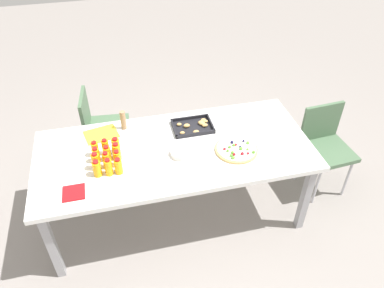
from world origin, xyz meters
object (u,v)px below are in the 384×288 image
object	(u,v)px
juice_bottle_11	(116,146)
cardboard_tube	(123,120)
party_table	(175,155)
chair_end	(325,142)
snack_tray	(194,126)
juice_bottle_7	(107,154)
juice_bottle_6	(96,155)
plate_stack	(182,153)
paper_folder	(101,134)
juice_bottle_0	(97,169)
chair_far_left	(100,124)
fruit_pizza	(236,149)
juice_bottle_8	(117,152)
juice_bottle_3	(96,162)
napkin_stack	(74,193)
juice_bottle_4	(106,160)
juice_bottle_1	(109,167)
juice_bottle_10	(106,147)
juice_bottle_2	(118,166)
juice_bottle_5	(117,159)
juice_bottle_9	(95,149)

from	to	relation	value
juice_bottle_11	cardboard_tube	xyz separation A→B (m)	(0.09, 0.30, 0.02)
party_table	chair_end	size ratio (longest dim) A/B	2.59
chair_end	juice_bottle_11	bearing A→B (deg)	-4.43
chair_end	snack_tray	world-z (taller)	chair_end
juice_bottle_7	juice_bottle_11	distance (m)	0.10
juice_bottle_6	plate_stack	xyz separation A→B (m)	(0.63, -0.07, -0.04)
juice_bottle_11	paper_folder	world-z (taller)	juice_bottle_11
juice_bottle_0	cardboard_tube	bearing A→B (deg)	65.48
cardboard_tube	chair_far_left	bearing A→B (deg)	115.82
juice_bottle_7	fruit_pizza	world-z (taller)	juice_bottle_7
party_table	juice_bottle_8	size ratio (longest dim) A/B	14.73
juice_bottle_3	napkin_stack	size ratio (longest dim) A/B	0.98
juice_bottle_3	juice_bottle_6	world-z (taller)	juice_bottle_3
juice_bottle_4	snack_tray	distance (m)	0.80
juice_bottle_1	napkin_stack	xyz separation A→B (m)	(-0.25, -0.13, -0.06)
juice_bottle_10	cardboard_tube	distance (m)	0.34
juice_bottle_0	juice_bottle_2	bearing A→B (deg)	-3.51
snack_tray	plate_stack	size ratio (longest dim) A/B	1.94
juice_bottle_0	juice_bottle_6	size ratio (longest dim) A/B	1.02
juice_bottle_6	juice_bottle_8	xyz separation A→B (m)	(0.15, 0.00, 0.01)
juice_bottle_1	juice_bottle_5	world-z (taller)	juice_bottle_1
chair_far_left	napkin_stack	world-z (taller)	chair_far_left
juice_bottle_2	juice_bottle_5	world-z (taller)	juice_bottle_5
chair_far_left	juice_bottle_5	world-z (taller)	juice_bottle_5
juice_bottle_3	juice_bottle_10	distance (m)	0.17
juice_bottle_3	paper_folder	distance (m)	0.42
juice_bottle_5	juice_bottle_7	xyz separation A→B (m)	(-0.07, 0.08, -0.00)
juice_bottle_1	cardboard_tube	xyz separation A→B (m)	(0.16, 0.53, 0.02)
juice_bottle_5	juice_bottle_11	xyz separation A→B (m)	(0.00, 0.15, -0.00)
plate_stack	cardboard_tube	xyz separation A→B (m)	(-0.39, 0.44, 0.06)
party_table	juice_bottle_10	world-z (taller)	juice_bottle_10
chair_end	juice_bottle_5	bearing A→B (deg)	0.32
chair_far_left	juice_bottle_7	distance (m)	0.88
juice_bottle_11	paper_folder	bearing A→B (deg)	112.47
party_table	juice_bottle_2	distance (m)	0.49
juice_bottle_7	juice_bottle_11	size ratio (longest dim) A/B	0.97
juice_bottle_3	juice_bottle_9	distance (m)	0.15
chair_far_left	juice_bottle_1	distance (m)	1.02
chair_far_left	snack_tray	world-z (taller)	chair_far_left
juice_bottle_9	juice_bottle_11	distance (m)	0.16
juice_bottle_9	chair_end	bearing A→B (deg)	-0.16
fruit_pizza	snack_tray	world-z (taller)	fruit_pizza
juice_bottle_1	juice_bottle_7	xyz separation A→B (m)	(-0.00, 0.15, -0.00)
juice_bottle_5	juice_bottle_8	distance (m)	0.08
juice_bottle_11	juice_bottle_5	bearing A→B (deg)	-90.51
juice_bottle_1	juice_bottle_11	bearing A→B (deg)	73.04
juice_bottle_7	napkin_stack	distance (m)	0.39
juice_bottle_2	juice_bottle_3	bearing A→B (deg)	152.46
juice_bottle_4	juice_bottle_5	bearing A→B (deg)	1.41
juice_bottle_8	napkin_stack	size ratio (longest dim) A/B	0.97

